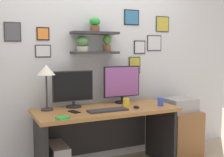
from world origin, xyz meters
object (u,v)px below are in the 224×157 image
(pen_cup, at_px, (161,102))
(monitor_right, at_px, (122,84))
(keyboard, at_px, (108,110))
(coffee_mug, at_px, (126,102))
(cell_phone, at_px, (74,112))
(desk_lamp, at_px, (46,74))
(scissors_tray, at_px, (63,118))
(desk, at_px, (104,125))
(printer, at_px, (180,104))
(monitor_left, at_px, (73,88))
(drawer_cabinet, at_px, (179,132))
(computer_mouse, at_px, (136,107))

(pen_cup, bearing_deg, monitor_right, 132.12)
(keyboard, distance_m, coffee_mug, 0.35)
(monitor_right, bearing_deg, cell_phone, -159.45)
(desk_lamp, height_order, pen_cup, desk_lamp)
(monitor_right, height_order, scissors_tray, monitor_right)
(monitor_right, bearing_deg, coffee_mug, -102.31)
(cell_phone, bearing_deg, desk, -3.22)
(scissors_tray, xyz_separation_m, printer, (1.70, 0.41, -0.09))
(monitor_left, height_order, printer, monitor_left)
(desk, height_order, coffee_mug, coffee_mug)
(coffee_mug, bearing_deg, cell_phone, -174.85)
(cell_phone, relative_size, printer, 0.37)
(monitor_left, bearing_deg, printer, -3.63)
(cell_phone, height_order, scissors_tray, scissors_tray)
(desk, height_order, drawer_cabinet, desk)
(monitor_left, distance_m, drawer_cabinet, 1.59)
(computer_mouse, distance_m, drawer_cabinet, 0.98)
(computer_mouse, bearing_deg, desk, 146.92)
(drawer_cabinet, bearing_deg, desk, -176.38)
(printer, bearing_deg, monitor_right, 173.62)
(computer_mouse, height_order, drawer_cabinet, computer_mouse)
(monitor_left, bearing_deg, computer_mouse, -30.41)
(desk, height_order, desk_lamp, desk_lamp)
(desk, distance_m, pen_cup, 0.72)
(pen_cup, relative_size, printer, 0.26)
(monitor_left, height_order, pen_cup, monitor_left)
(monitor_right, distance_m, coffee_mug, 0.28)
(desk_lamp, relative_size, cell_phone, 3.55)
(scissors_tray, xyz_separation_m, drawer_cabinet, (1.70, 0.41, -0.47))
(monitor_left, bearing_deg, desk, -27.61)
(computer_mouse, distance_m, scissors_tray, 0.89)
(keyboard, height_order, printer, keyboard)
(monitor_left, xyz_separation_m, drawer_cabinet, (1.44, -0.09, -0.67))
(coffee_mug, bearing_deg, desk_lamp, 170.33)
(scissors_tray, relative_size, printer, 0.32)
(pen_cup, relative_size, scissors_tray, 0.83)
(desk, bearing_deg, pen_cup, -17.17)
(desk, height_order, pen_cup, pen_cup)
(coffee_mug, height_order, scissors_tray, coffee_mug)
(coffee_mug, relative_size, printer, 0.24)
(coffee_mug, height_order, drawer_cabinet, coffee_mug)
(monitor_left, distance_m, computer_mouse, 0.75)
(scissors_tray, bearing_deg, cell_phone, 51.76)
(monitor_left, height_order, desk_lamp, desk_lamp)
(coffee_mug, height_order, pen_cup, pen_cup)
(computer_mouse, xyz_separation_m, cell_phone, (-0.69, 0.10, -0.01))
(keyboard, height_order, scissors_tray, scissors_tray)
(monitor_left, distance_m, monitor_right, 0.62)
(keyboard, relative_size, computer_mouse, 4.89)
(pen_cup, bearing_deg, cell_phone, 174.45)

